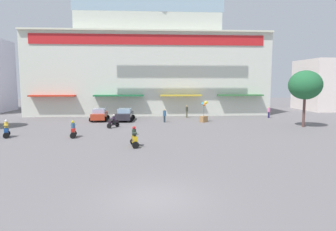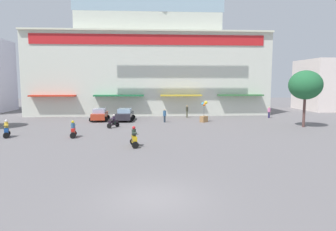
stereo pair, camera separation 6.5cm
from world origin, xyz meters
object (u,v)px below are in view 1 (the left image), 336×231
parked_car_0 (100,115)px  pedestrian_2 (269,112)px  pedestrian_0 (164,115)px  plaza_tree_1 (305,85)px  pedestrian_1 (187,110)px  balloon_vendor_cart (204,114)px  scooter_rider_0 (73,130)px  parked_car_1 (125,115)px  scooter_rider_3 (134,138)px  scooter_rider_1 (6,130)px  scooter_rider_4 (113,122)px

parked_car_0 → pedestrian_2: 22.56m
pedestrian_0 → plaza_tree_1: bearing=-17.8°
parked_car_0 → pedestrian_1: size_ratio=2.30×
pedestrian_0 → balloon_vendor_cart: balloon_vendor_cart is taller
parked_car_0 → pedestrian_1: pedestrian_1 is taller
scooter_rider_0 → pedestrian_1: pedestrian_1 is taller
parked_car_1 → pedestrian_0: bearing=-19.9°
pedestrian_1 → balloon_vendor_cart: (1.48, -4.64, -0.03)m
pedestrian_2 → pedestrian_0: bearing=-166.7°
scooter_rider_3 → scooter_rider_0: bearing=143.4°
parked_car_0 → balloon_vendor_cart: (12.91, -2.18, 0.20)m
parked_car_1 → balloon_vendor_cart: 9.92m
scooter_rider_1 → balloon_vendor_cart: balloon_vendor_cart is taller
parked_car_1 → balloon_vendor_cart: size_ratio=1.62×
parked_car_1 → pedestrian_1: pedestrian_1 is taller
pedestrian_2 → balloon_vendor_cart: balloon_vendor_cart is taller
pedestrian_0 → pedestrian_2: (14.42, 3.42, -0.05)m
plaza_tree_1 → balloon_vendor_cart: plaza_tree_1 is taller
plaza_tree_1 → pedestrian_0: (-14.88, 4.78, -3.63)m
parked_car_1 → pedestrian_1: 8.70m
plaza_tree_1 → parked_car_1: 21.21m
scooter_rider_0 → pedestrian_2: bearing=28.8°
pedestrian_1 → pedestrian_2: pedestrian_1 is taller
parked_car_1 → pedestrian_2: bearing=4.8°
scooter_rider_3 → pedestrian_0: 13.74m
plaza_tree_1 → pedestrian_1: bearing=141.2°
plaza_tree_1 → scooter_rider_4: (-20.61, 0.99, -3.96)m
pedestrian_2 → balloon_vendor_cart: size_ratio=0.60×
scooter_rider_1 → scooter_rider_3: (11.48, -4.59, -0.01)m
parked_car_1 → scooter_rider_4: (-0.80, -5.57, -0.19)m
parked_car_0 → pedestrian_0: bearing=-14.1°
plaza_tree_1 → scooter_rider_1: size_ratio=3.88×
scooter_rider_1 → pedestrian_2: size_ratio=1.02×
pedestrian_0 → scooter_rider_0: bearing=-133.0°
scooter_rider_4 → pedestrian_0: (5.73, 3.78, 0.32)m
plaza_tree_1 → scooter_rider_3: (-17.95, -8.61, -3.90)m
parked_car_0 → scooter_rider_3: (5.04, -15.43, -0.13)m
scooter_rider_0 → scooter_rider_3: scooter_rider_3 is taller
parked_car_1 → pedestrian_2: pedestrian_2 is taller
parked_car_0 → parked_car_1: size_ratio=0.94×
scooter_rider_0 → scooter_rider_4: scooter_rider_0 is taller
scooter_rider_4 → pedestrian_2: (20.14, 7.20, 0.28)m
scooter_rider_4 → pedestrian_2: pedestrian_2 is taller
parked_car_0 → scooter_rider_4: size_ratio=2.65×
parked_car_0 → balloon_vendor_cart: bearing=-9.6°
parked_car_1 → scooter_rider_1: 14.30m
parked_car_1 → pedestrian_0: size_ratio=2.58×
parked_car_1 → scooter_rider_3: bearing=-83.0°
scooter_rider_3 → pedestrian_1: (6.39, 17.89, 0.35)m
pedestrian_1 → balloon_vendor_cart: 4.87m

